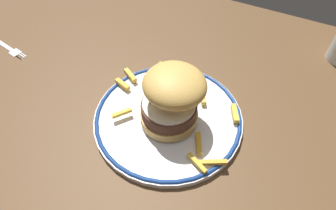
# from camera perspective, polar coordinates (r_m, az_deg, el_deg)

# --- Properties ---
(ground_plane) EXTENTS (1.35, 0.95, 0.04)m
(ground_plane) POSITION_cam_1_polar(r_m,az_deg,el_deg) (0.56, 0.03, -4.23)
(ground_plane) COLOR brown
(dinner_plate) EXTENTS (0.28, 0.28, 0.02)m
(dinner_plate) POSITION_cam_1_polar(r_m,az_deg,el_deg) (0.54, 0.00, -2.60)
(dinner_plate) COLOR silver
(dinner_plate) RESTS_ON ground_plane
(burger) EXTENTS (0.15, 0.15, 0.11)m
(burger) POSITION_cam_1_polar(r_m,az_deg,el_deg) (0.48, 0.90, 1.67)
(burger) COLOR tan
(burger) RESTS_ON dinner_plate
(fries_pile) EXTENTS (0.27, 0.20, 0.01)m
(fries_pile) POSITION_cam_1_polar(r_m,az_deg,el_deg) (0.54, 1.95, 0.03)
(fries_pile) COLOR gold
(fries_pile) RESTS_ON dinner_plate
(fork) EXTENTS (0.14, 0.04, 0.00)m
(fork) POSITION_cam_1_polar(r_m,az_deg,el_deg) (0.80, -29.59, 10.10)
(fork) COLOR silver
(fork) RESTS_ON ground_plane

